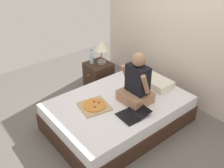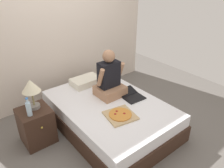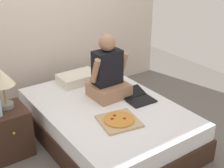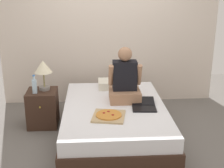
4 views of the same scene
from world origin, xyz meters
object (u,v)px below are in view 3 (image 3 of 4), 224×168
object	(u,v)px
person_seated	(108,74)
laptop	(138,98)
pizza_box	(119,121)
nightstand_left	(8,132)
lamp_on_left_nightstand	(2,80)
bed	(107,122)

from	to	relation	value
person_seated	laptop	size ratio (longest dim) A/B	1.79
person_seated	laptop	xyz separation A→B (m)	(0.24, -0.30, -0.27)
person_seated	pizza_box	world-z (taller)	person_seated
nightstand_left	laptop	distance (m)	1.55
lamp_on_left_nightstand	laptop	xyz separation A→B (m)	(1.42, -0.55, -0.40)
pizza_box	nightstand_left	bearing A→B (deg)	140.77
laptop	pizza_box	xyz separation A→B (m)	(-0.50, -0.28, -0.00)
lamp_on_left_nightstand	laptop	world-z (taller)	lamp_on_left_nightstand
laptop	pizza_box	distance (m)	0.57
nightstand_left	person_seated	bearing A→B (deg)	-9.34
pizza_box	laptop	bearing A→B (deg)	29.65
bed	nightstand_left	xyz separation A→B (m)	(-1.06, 0.40, 0.05)
laptop	bed	bearing A→B (deg)	166.01
lamp_on_left_nightstand	laptop	size ratio (longest dim) A/B	1.03
lamp_on_left_nightstand	laptop	bearing A→B (deg)	-21.21
nightstand_left	person_seated	distance (m)	1.32
pizza_box	lamp_on_left_nightstand	bearing A→B (deg)	137.80
lamp_on_left_nightstand	person_seated	size ratio (longest dim) A/B	0.58
bed	laptop	world-z (taller)	laptop
bed	lamp_on_left_nightstand	size ratio (longest dim) A/B	4.64
nightstand_left	lamp_on_left_nightstand	xyz separation A→B (m)	(0.04, 0.05, 0.60)
nightstand_left	pizza_box	distance (m)	1.25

